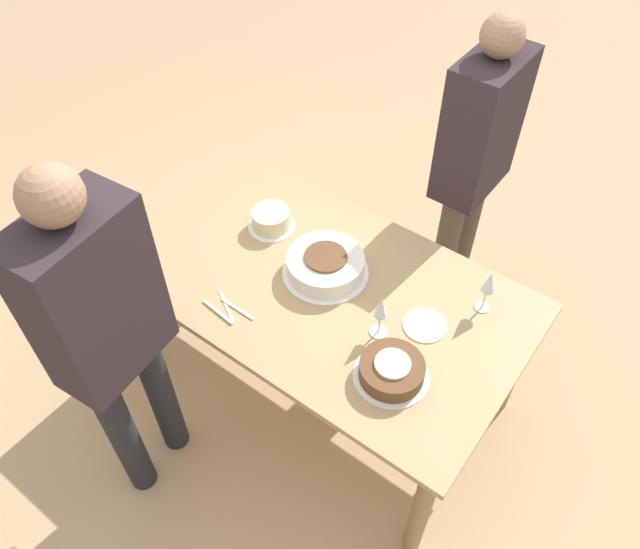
{
  "coord_description": "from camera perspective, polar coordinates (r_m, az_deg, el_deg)",
  "views": [
    {
      "loc": [
        1.0,
        -1.34,
        2.63
      ],
      "look_at": [
        0.0,
        0.0,
        0.77
      ],
      "focal_mm": 35.0,
      "sensor_mm": 36.0,
      "label": 1
    }
  ],
  "objects": [
    {
      "name": "dining_table",
      "position": [
        2.6,
        0.0,
        -2.13
      ],
      "size": [
        1.68,
        0.96,
        0.72
      ],
      "color": "tan",
      "rests_on": "ground_plane"
    },
    {
      "name": "cake_center_white",
      "position": [
        2.53,
        0.51,
        0.88
      ],
      "size": [
        0.36,
        0.36,
        0.1
      ],
      "color": "white",
      "rests_on": "dining_table"
    },
    {
      "name": "ground_plane",
      "position": [
        3.11,
        0.0,
        -9.58
      ],
      "size": [
        12.0,
        12.0,
        0.0
      ],
      "primitive_type": "plane",
      "color": "tan"
    },
    {
      "name": "cake_back_decorated",
      "position": [
        2.74,
        -4.52,
        5.03
      ],
      "size": [
        0.21,
        0.21,
        0.09
      ],
      "color": "white",
      "rests_on": "dining_table"
    },
    {
      "name": "person_watching",
      "position": [
        2.89,
        14.07,
        10.85
      ],
      "size": [
        0.22,
        0.4,
        1.57
      ],
      "rotation": [
        0.0,
        0.0,
        -1.58
      ],
      "color": "#4C4238",
      "rests_on": "ground_plane"
    },
    {
      "name": "wine_glass_far",
      "position": [
        2.28,
        5.6,
        -3.23
      ],
      "size": [
        0.07,
        0.07,
        0.2
      ],
      "color": "silver",
      "rests_on": "dining_table"
    },
    {
      "name": "person_cutting",
      "position": [
        2.19,
        -19.07,
        -4.31
      ],
      "size": [
        0.26,
        0.42,
        1.64
      ],
      "rotation": [
        0.0,
        0.0,
        1.66
      ],
      "color": "#232328",
      "rests_on": "ground_plane"
    },
    {
      "name": "dessert_plate_right",
      "position": [
        2.42,
        9.54,
        -4.61
      ],
      "size": [
        0.17,
        0.17,
        0.01
      ],
      "color": "white",
      "rests_on": "dining_table"
    },
    {
      "name": "wine_glass_near",
      "position": [
        2.42,
        15.2,
        -0.82
      ],
      "size": [
        0.06,
        0.06,
        0.2
      ],
      "color": "silver",
      "rests_on": "dining_table"
    },
    {
      "name": "fork_pile",
      "position": [
        2.46,
        -8.49,
        -3.1
      ],
      "size": [
        0.22,
        0.11,
        0.01
      ],
      "color": "silver",
      "rests_on": "dining_table"
    },
    {
      "name": "cake_front_chocolate",
      "position": [
        2.24,
        6.57,
        -8.7
      ],
      "size": [
        0.27,
        0.27,
        0.08
      ],
      "color": "white",
      "rests_on": "dining_table"
    }
  ]
}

